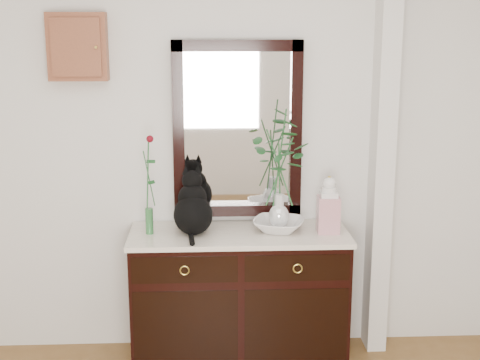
{
  "coord_description": "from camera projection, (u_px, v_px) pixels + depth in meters",
  "views": [
    {
      "loc": [
        -0.08,
        -2.13,
        2.09
      ],
      "look_at": [
        0.1,
        1.63,
        1.2
      ],
      "focal_mm": 50.0,
      "sensor_mm": 36.0,
      "label": 1
    }
  ],
  "objects": [
    {
      "name": "sideboard",
      "position": [
        239.0,
        290.0,
        4.13
      ],
      "size": [
        1.33,
        0.52,
        0.82
      ],
      "color": "black",
      "rests_on": "ground"
    },
    {
      "name": "key_cabinet",
      "position": [
        78.0,
        47.0,
        3.96
      ],
      "size": [
        0.35,
        0.1,
        0.4
      ],
      "primitive_type": "cube",
      "color": "brown",
      "rests_on": "wall_back"
    },
    {
      "name": "vase_branches",
      "position": [
        280.0,
        168.0,
        3.98
      ],
      "size": [
        0.39,
        0.39,
        0.74
      ],
      "primitive_type": null,
      "rotation": [
        0.0,
        0.0,
        0.1
      ],
      "color": "silver",
      "rests_on": "lotus_bowl"
    },
    {
      "name": "lotus_bowl",
      "position": [
        279.0,
        225.0,
        4.07
      ],
      "size": [
        0.38,
        0.38,
        0.08
      ],
      "primitive_type": "imported",
      "rotation": [
        0.0,
        0.0,
        -0.27
      ],
      "color": "white",
      "rests_on": "sideboard"
    },
    {
      "name": "wall_mirror",
      "position": [
        237.0,
        130.0,
        4.14
      ],
      "size": [
        0.8,
        0.06,
        1.1
      ],
      "color": "black",
      "rests_on": "wall_back"
    },
    {
      "name": "wall_back",
      "position": [
        221.0,
        144.0,
        4.17
      ],
      "size": [
        3.6,
        0.04,
        2.7
      ],
      "primitive_type": "cube",
      "color": "silver",
      "rests_on": "ground"
    },
    {
      "name": "bud_vase_rose",
      "position": [
        148.0,
        184.0,
        3.95
      ],
      "size": [
        0.1,
        0.1,
        0.61
      ],
      "primitive_type": null,
      "rotation": [
        0.0,
        0.0,
        0.42
      ],
      "color": "#306E39",
      "rests_on": "sideboard"
    },
    {
      "name": "cat",
      "position": [
        193.0,
        202.0,
        3.99
      ],
      "size": [
        0.29,
        0.35,
        0.38
      ],
      "primitive_type": null,
      "rotation": [
        0.0,
        0.0,
        0.08
      ],
      "color": "black",
      "rests_on": "sideboard"
    },
    {
      "name": "pilaster",
      "position": [
        383.0,
        145.0,
        4.14
      ],
      "size": [
        0.12,
        0.2,
        2.7
      ],
      "primitive_type": "cube",
      "color": "silver",
      "rests_on": "ground"
    },
    {
      "name": "ginger_jar",
      "position": [
        329.0,
        204.0,
        4.02
      ],
      "size": [
        0.14,
        0.14,
        0.35
      ],
      "primitive_type": null,
      "rotation": [
        0.0,
        0.0,
        -0.04
      ],
      "color": "white",
      "rests_on": "sideboard"
    }
  ]
}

